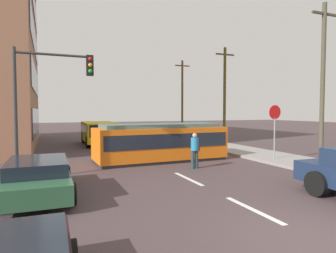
% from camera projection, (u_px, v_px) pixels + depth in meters
% --- Properties ---
extents(ground_plane, '(120.00, 120.00, 0.00)m').
position_uv_depth(ground_plane, '(154.00, 163.00, 15.48)').
color(ground_plane, '#48393B').
extents(sidewalk_curb_right, '(3.20, 36.00, 0.14)m').
position_uv_depth(sidewalk_curb_right, '(314.00, 165.00, 14.36)').
color(sidewalk_curb_right, gray).
rests_on(sidewalk_curb_right, ground).
extents(lane_stripe_1, '(0.16, 2.40, 0.01)m').
position_uv_depth(lane_stripe_1, '(253.00, 210.00, 8.09)').
color(lane_stripe_1, silver).
rests_on(lane_stripe_1, ground).
extents(lane_stripe_2, '(0.16, 2.40, 0.01)m').
position_uv_depth(lane_stripe_2, '(188.00, 179.00, 11.78)').
color(lane_stripe_2, silver).
rests_on(lane_stripe_2, ground).
extents(lane_stripe_3, '(0.16, 2.40, 0.01)m').
position_uv_depth(lane_stripe_3, '(124.00, 148.00, 21.51)').
color(lane_stripe_3, silver).
rests_on(lane_stripe_3, ground).
extents(lane_stripe_4, '(0.16, 2.40, 0.01)m').
position_uv_depth(lane_stripe_4, '(108.00, 141.00, 27.05)').
color(lane_stripe_4, silver).
rests_on(lane_stripe_4, ground).
extents(streetcar_tram, '(7.10, 2.76, 2.01)m').
position_uv_depth(streetcar_tram, '(161.00, 142.00, 16.12)').
color(streetcar_tram, orange).
rests_on(streetcar_tram, ground).
extents(city_bus, '(2.66, 5.76, 1.79)m').
position_uv_depth(city_bus, '(100.00, 132.00, 23.98)').
color(city_bus, yellow).
rests_on(city_bus, ground).
extents(pedestrian_crossing, '(0.47, 0.36, 1.67)m').
position_uv_depth(pedestrian_crossing, '(195.00, 148.00, 13.89)').
color(pedestrian_crossing, '#273C44').
rests_on(pedestrian_crossing, ground).
extents(parked_sedan_mid, '(2.12, 4.62, 1.19)m').
position_uv_depth(parked_sedan_mid, '(38.00, 177.00, 9.36)').
color(parked_sedan_mid, '#2B573A').
rests_on(parked_sedan_mid, ground).
extents(stop_sign, '(0.76, 0.07, 2.88)m').
position_uv_depth(stop_sign, '(275.00, 120.00, 15.97)').
color(stop_sign, gray).
rests_on(stop_sign, sidewalk_curb_right).
extents(traffic_light_mast, '(3.02, 0.33, 5.14)m').
position_uv_depth(traffic_light_mast, '(48.00, 88.00, 11.74)').
color(traffic_light_mast, '#333333').
rests_on(traffic_light_mast, ground).
extents(utility_pole_near, '(1.80, 0.24, 8.63)m').
position_uv_depth(utility_pole_near, '(323.00, 79.00, 16.39)').
color(utility_pole_near, '#4B4634').
rests_on(utility_pole_near, ground).
extents(utility_pole_mid, '(1.80, 0.24, 8.20)m').
position_uv_depth(utility_pole_mid, '(225.00, 93.00, 25.76)').
color(utility_pole_mid, '#51491F').
rests_on(utility_pole_mid, ground).
extents(utility_pole_far, '(1.80, 0.24, 8.54)m').
position_uv_depth(utility_pole_far, '(182.00, 96.00, 34.33)').
color(utility_pole_far, brown).
rests_on(utility_pole_far, ground).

